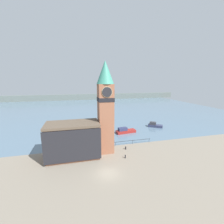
{
  "coord_description": "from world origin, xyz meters",
  "views": [
    {
      "loc": [
        -5.28,
        -24.57,
        17.11
      ],
      "look_at": [
        2.39,
        6.67,
        10.27
      ],
      "focal_mm": 24.0,
      "sensor_mm": 36.0,
      "label": 1
    }
  ],
  "objects_px": {
    "mooring_bollard_far": "(125,156)",
    "boat_near": "(125,131)",
    "mooring_bollard_near": "(126,148)",
    "clock_tower": "(106,106)",
    "boat_far": "(155,125)",
    "pier_building": "(73,140)"
  },
  "relations": [
    {
      "from": "mooring_bollard_far",
      "to": "boat_near",
      "type": "bearing_deg",
      "value": 71.56
    },
    {
      "from": "mooring_bollard_near",
      "to": "mooring_bollard_far",
      "type": "distance_m",
      "value": 4.4
    },
    {
      "from": "clock_tower",
      "to": "boat_far",
      "type": "xyz_separation_m",
      "value": [
        21.61,
        14.83,
        -10.7
      ]
    },
    {
      "from": "pier_building",
      "to": "mooring_bollard_far",
      "type": "bearing_deg",
      "value": -17.4
    },
    {
      "from": "mooring_bollard_near",
      "to": "mooring_bollard_far",
      "type": "height_order",
      "value": "mooring_bollard_far"
    },
    {
      "from": "boat_near",
      "to": "boat_far",
      "type": "height_order",
      "value": "boat_near"
    },
    {
      "from": "boat_far",
      "to": "mooring_bollard_near",
      "type": "distance_m",
      "value": 22.38
    },
    {
      "from": "pier_building",
      "to": "boat_near",
      "type": "xyz_separation_m",
      "value": [
        16.43,
        12.18,
        -3.3
      ]
    },
    {
      "from": "mooring_bollard_near",
      "to": "boat_far",
      "type": "bearing_deg",
      "value": 42.24
    },
    {
      "from": "clock_tower",
      "to": "boat_far",
      "type": "height_order",
      "value": "clock_tower"
    },
    {
      "from": "boat_near",
      "to": "boat_far",
      "type": "bearing_deg",
      "value": 7.92
    },
    {
      "from": "pier_building",
      "to": "boat_near",
      "type": "height_order",
      "value": "pier_building"
    },
    {
      "from": "clock_tower",
      "to": "pier_building",
      "type": "height_order",
      "value": "clock_tower"
    },
    {
      "from": "boat_far",
      "to": "mooring_bollard_near",
      "type": "xyz_separation_m",
      "value": [
        -16.57,
        -15.04,
        -0.26
      ]
    },
    {
      "from": "pier_building",
      "to": "clock_tower",
      "type": "bearing_deg",
      "value": 6.26
    },
    {
      "from": "clock_tower",
      "to": "mooring_bollard_near",
      "type": "bearing_deg",
      "value": -2.41
    },
    {
      "from": "clock_tower",
      "to": "mooring_bollard_near",
      "type": "relative_size",
      "value": 27.48
    },
    {
      "from": "clock_tower",
      "to": "mooring_bollard_far",
      "type": "relative_size",
      "value": 25.87
    },
    {
      "from": "clock_tower",
      "to": "mooring_bollard_far",
      "type": "height_order",
      "value": "clock_tower"
    },
    {
      "from": "boat_near",
      "to": "mooring_bollard_near",
      "type": "relative_size",
      "value": 8.74
    },
    {
      "from": "boat_near",
      "to": "pier_building",
      "type": "bearing_deg",
      "value": -150.75
    },
    {
      "from": "pier_building",
      "to": "mooring_bollard_near",
      "type": "height_order",
      "value": "pier_building"
    }
  ]
}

